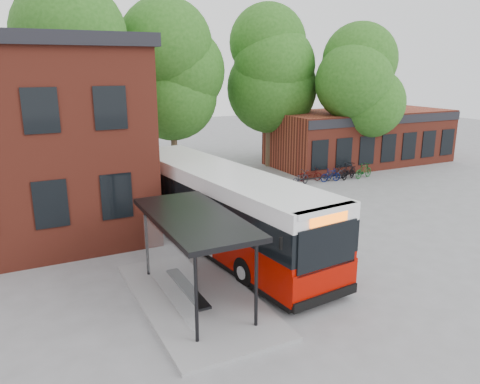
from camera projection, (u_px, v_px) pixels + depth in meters
name	position (u px, v px, depth m)	size (l,w,h in m)	color
ground	(296.00, 263.00, 17.89)	(100.00, 100.00, 0.00)	slate
shop_row	(360.00, 137.00, 35.94)	(14.00, 6.20, 4.00)	maroon
bus_shelter	(195.00, 258.00, 14.70)	(3.60, 7.00, 2.90)	black
bike_rail	(331.00, 178.00, 30.49)	(5.20, 0.10, 0.38)	black
tree_0	(65.00, 97.00, 27.65)	(7.92, 7.92, 11.00)	#205215
tree_1	(172.00, 98.00, 31.62)	(7.92, 7.92, 10.40)	#205215
tree_2	(269.00, 91.00, 33.72)	(7.92, 7.92, 11.00)	#205215
tree_3	(360.00, 105.00, 32.66)	(7.04, 7.04, 9.28)	#205215
city_bus	(220.00, 208.00, 19.24)	(2.74, 12.88, 3.27)	#9B0900
bicycle_0	(300.00, 178.00, 29.36)	(0.63, 1.81, 0.95)	#23242D
bicycle_2	(310.00, 175.00, 30.51)	(0.57, 1.63, 0.86)	#3D0706
bicycle_3	(331.00, 175.00, 30.33)	(0.41, 1.47, 0.88)	#06103E
bicycle_4	(335.00, 173.00, 30.81)	(0.60, 1.72, 0.90)	#26272D
bicycle_5	(348.00, 170.00, 31.51)	(0.48, 1.70, 1.02)	black
bicycle_6	(348.00, 173.00, 31.04)	(0.56, 1.59, 0.84)	black
bicycle_7	(364.00, 171.00, 31.29)	(0.48, 1.69, 1.01)	#104618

